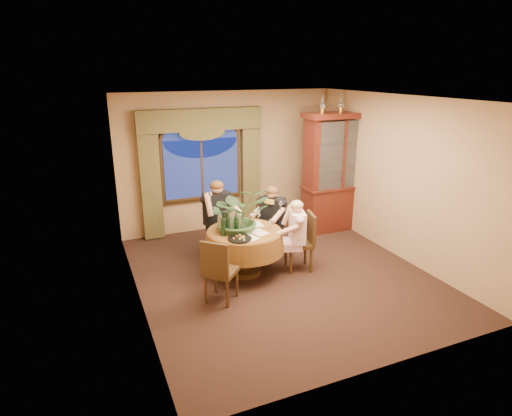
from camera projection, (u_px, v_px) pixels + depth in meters
name	position (u px, v px, depth m)	size (l,w,h in m)	color
floor	(281.00, 274.00, 7.00)	(5.00, 5.00, 0.00)	black
wall_back	(229.00, 161.00, 8.75)	(4.50, 4.50, 0.00)	#9C7B55
wall_right	(400.00, 178.00, 7.40)	(5.00, 5.00, 0.00)	#9C7B55
ceiling	(285.00, 98.00, 6.13)	(5.00, 5.00, 0.00)	white
window	(202.00, 169.00, 8.50)	(1.62, 0.10, 1.32)	navy
arched_transom	(200.00, 130.00, 8.26)	(1.60, 0.06, 0.44)	navy
drapery_left	(150.00, 181.00, 8.12)	(0.38, 0.14, 2.32)	#4A4623
drapery_right	(251.00, 171.00, 8.88)	(0.38, 0.14, 2.32)	#4A4623
swag_valance	(201.00, 120.00, 8.13)	(2.45, 0.16, 0.42)	#4A4623
dining_table	(245.00, 252.00, 6.93)	(1.29, 1.29, 0.75)	#8E3715
china_cabinet	(337.00, 172.00, 8.67)	(1.48, 0.58, 2.40)	#3E130D
oil_lamp_left	(323.00, 104.00, 8.09)	(0.11, 0.11, 0.34)	#A5722D
oil_lamp_center	(341.00, 103.00, 8.25)	(0.11, 0.11, 0.34)	#A5722D
oil_lamp_right	(359.00, 103.00, 8.40)	(0.11, 0.11, 0.34)	#A5722D
chair_right	(299.00, 242.00, 7.05)	(0.42, 0.42, 0.96)	black
chair_back_right	(263.00, 228.00, 7.70)	(0.42, 0.42, 0.96)	black
chair_back	(223.00, 229.00, 7.63)	(0.42, 0.42, 0.96)	black
chair_front_left	(221.00, 270.00, 6.09)	(0.42, 0.42, 0.96)	black
person_pink	(297.00, 236.00, 6.94)	(0.44, 0.40, 1.23)	beige
person_back	(217.00, 219.00, 7.51)	(0.50, 0.46, 1.39)	black
person_scarf	(272.00, 221.00, 7.54)	(0.46, 0.42, 1.29)	black
stoneware_vase	(239.00, 221.00, 6.83)	(0.14, 0.14, 0.26)	#9A8968
centerpiece_plant	(238.00, 192.00, 6.68)	(0.96, 1.07, 0.83)	#345832
olive_bowl	(250.00, 229.00, 6.80)	(0.17, 0.17, 0.05)	#4C572A
cheese_platter	(240.00, 239.00, 6.45)	(0.36, 0.36, 0.02)	black
wine_bottle_0	(230.00, 222.00, 6.72)	(0.07, 0.07, 0.33)	tan
wine_bottle_1	(223.00, 225.00, 6.56)	(0.07, 0.07, 0.33)	black
wine_bottle_2	(220.00, 221.00, 6.74)	(0.07, 0.07, 0.33)	tan
wine_bottle_3	(237.00, 223.00, 6.67)	(0.07, 0.07, 0.33)	black
wine_bottle_4	(228.00, 223.00, 6.64)	(0.07, 0.07, 0.33)	black
tasting_paper_0	(259.00, 232.00, 6.73)	(0.21, 0.30, 0.00)	white
tasting_paper_1	(255.00, 224.00, 7.08)	(0.21, 0.30, 0.00)	white
tasting_paper_2	(249.00, 237.00, 6.52)	(0.21, 0.30, 0.00)	white
wine_glass_person_pink	(271.00, 224.00, 6.83)	(0.07, 0.07, 0.18)	silver
wine_glass_person_back	(230.00, 218.00, 7.12)	(0.07, 0.07, 0.18)	silver
wine_glass_person_scarf	(259.00, 218.00, 7.13)	(0.07, 0.07, 0.18)	silver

